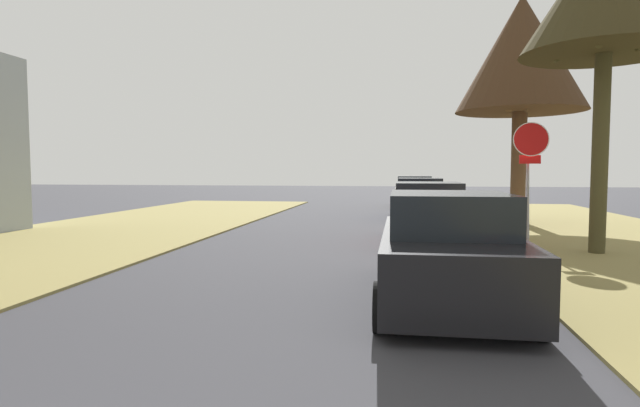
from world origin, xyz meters
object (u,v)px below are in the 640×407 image
at_px(parked_sedan_black, 447,251).
at_px(parked_sedan_red, 427,215).
at_px(parked_sedan_navy, 419,200).
at_px(street_tree_right_far, 521,55).
at_px(parked_sedan_tan, 414,193).
at_px(stop_sign_far, 530,157).

relative_size(parked_sedan_black, parked_sedan_red, 1.00).
xyz_separation_m(parked_sedan_red, parked_sedan_navy, (0.05, 6.75, 0.00)).
height_order(street_tree_right_far, parked_sedan_navy, street_tree_right_far).
bearing_deg(parked_sedan_tan, parked_sedan_black, -90.11).
height_order(stop_sign_far, parked_sedan_red, stop_sign_far).
distance_m(stop_sign_far, street_tree_right_far, 7.04).
height_order(stop_sign_far, parked_sedan_tan, stop_sign_far).
distance_m(stop_sign_far, parked_sedan_black, 5.89).
distance_m(stop_sign_far, parked_sedan_red, 2.83).
xyz_separation_m(stop_sign_far, parked_sedan_tan, (-2.31, 13.40, -1.46)).
distance_m(parked_sedan_black, parked_sedan_red, 5.91).
distance_m(street_tree_right_far, parked_sedan_black, 12.71).
relative_size(stop_sign_far, parked_sedan_black, 0.67).
relative_size(parked_sedan_red, parked_sedan_tan, 1.00).
height_order(street_tree_right_far, parked_sedan_black, street_tree_right_far).
bearing_deg(parked_sedan_tan, parked_sedan_red, -90.04).
bearing_deg(parked_sedan_navy, stop_sign_far, -73.08).
relative_size(street_tree_right_far, parked_sedan_black, 1.77).
height_order(parked_sedan_black, parked_sedan_red, same).
height_order(stop_sign_far, parked_sedan_navy, stop_sign_far).
xyz_separation_m(street_tree_right_far, parked_sedan_tan, (-3.35, 7.45, -5.09)).
relative_size(parked_sedan_navy, parked_sedan_tan, 1.00).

